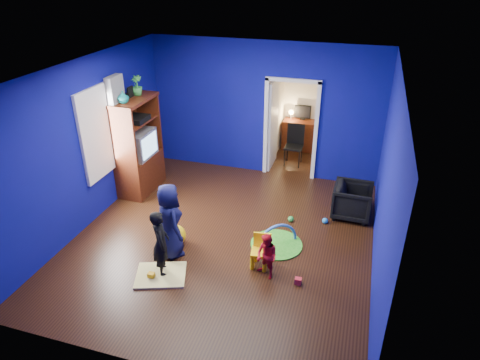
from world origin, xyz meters
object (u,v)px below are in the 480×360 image
(armchair, at_px, (353,201))
(toddler_red, at_px, (267,256))
(child_navy, at_px, (170,221))
(vase, at_px, (123,97))
(child_black, at_px, (161,243))
(crt_tv, at_px, (139,144))
(folding_chair, at_px, (294,146))
(hopper_ball, at_px, (175,235))
(play_mat, at_px, (276,244))
(tv_armoire, at_px, (138,146))
(kid_chair, at_px, (260,253))
(study_desk, at_px, (300,135))

(armchair, xyz_separation_m, toddler_red, (-1.13, -2.14, 0.05))
(child_navy, height_order, vase, vase)
(armchair, bearing_deg, toddler_red, 153.70)
(child_black, distance_m, vase, 3.01)
(crt_tv, relative_size, folding_chair, 0.76)
(folding_chair, bearing_deg, hopper_ball, -109.61)
(crt_tv, bearing_deg, armchair, 2.32)
(armchair, distance_m, play_mat, 1.77)
(crt_tv, distance_m, play_mat, 3.46)
(vase, xyz_separation_m, crt_tv, (0.04, 0.30, -1.05))
(child_navy, height_order, play_mat, child_navy)
(tv_armoire, height_order, play_mat, tv_armoire)
(armchair, distance_m, kid_chair, 2.32)
(crt_tv, height_order, kid_chair, crt_tv)
(armchair, relative_size, vase, 3.23)
(crt_tv, relative_size, study_desk, 0.80)
(armchair, relative_size, child_black, 0.65)
(vase, xyz_separation_m, folding_chair, (2.82, 2.39, -1.61))
(kid_chair, bearing_deg, hopper_ball, 165.76)
(armchair, distance_m, folding_chair, 2.42)
(armchair, height_order, play_mat, armchair)
(armchair, distance_m, tv_armoire, 4.34)
(child_black, height_order, folding_chair, child_black)
(armchair, distance_m, study_desk, 3.24)
(toddler_red, relative_size, vase, 3.38)
(toddler_red, xyz_separation_m, kid_chair, (-0.15, 0.20, -0.12))
(play_mat, bearing_deg, hopper_ball, -164.16)
(vase, bearing_deg, kid_chair, -25.95)
(child_black, distance_m, child_navy, 0.49)
(folding_chair, bearing_deg, study_desk, 90.00)
(child_black, bearing_deg, hopper_ball, -20.62)
(tv_armoire, relative_size, crt_tv, 2.80)
(hopper_ball, height_order, kid_chair, kid_chair)
(armchair, xyz_separation_m, study_desk, (-1.47, 2.88, 0.05))
(toddler_red, height_order, play_mat, toddler_red)
(tv_armoire, xyz_separation_m, play_mat, (3.15, -1.14, -0.97))
(child_black, height_order, play_mat, child_black)
(play_mat, bearing_deg, armchair, 49.00)
(child_black, relative_size, folding_chair, 1.19)
(hopper_ball, bearing_deg, folding_chair, 70.39)
(study_desk, xyz_separation_m, folding_chair, (0.00, -0.96, 0.09))
(toddler_red, bearing_deg, kid_chair, 159.94)
(crt_tv, height_order, study_desk, crt_tv)
(child_black, xyz_separation_m, tv_armoire, (-1.62, 2.34, 0.43))
(toddler_red, xyz_separation_m, vase, (-3.17, 1.67, 1.70))
(armchair, xyz_separation_m, child_black, (-2.67, -2.51, 0.22))
(armchair, height_order, tv_armoire, tv_armoire)
(crt_tv, height_order, folding_chair, crt_tv)
(hopper_ball, distance_m, study_desk, 4.85)
(crt_tv, height_order, hopper_ball, crt_tv)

